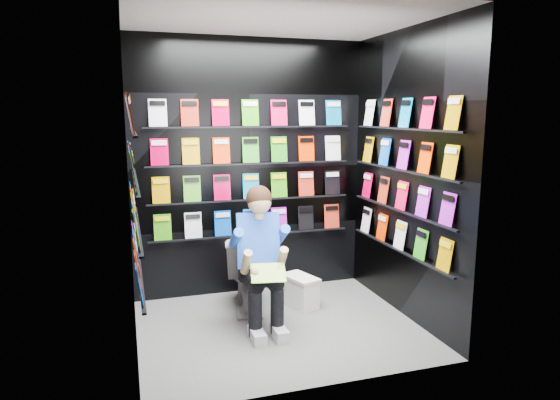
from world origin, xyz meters
name	(u,v)px	position (x,y,z in m)	size (l,w,h in m)	color
floor	(279,327)	(0.00, 0.00, 0.00)	(2.40, 2.40, 0.00)	slate
ceiling	(279,18)	(0.00, 0.00, 2.60)	(2.40, 2.40, 0.00)	white
wall_back	(250,168)	(0.00, 1.00, 1.30)	(2.40, 0.04, 2.60)	black
wall_front	(325,201)	(0.00, -1.00, 1.30)	(2.40, 0.04, 2.60)	black
wall_left	(129,187)	(-1.20, 0.00, 1.30)	(0.04, 2.00, 2.60)	black
wall_right	(406,176)	(1.20, 0.00, 1.30)	(0.04, 2.00, 2.60)	black
comics_back	(251,168)	(0.00, 0.97, 1.31)	(2.10, 0.06, 1.37)	#C80039
comics_left	(133,187)	(-1.17, 0.00, 1.31)	(0.06, 1.70, 1.37)	#C80039
comics_right	(403,175)	(1.17, 0.00, 1.31)	(0.06, 1.70, 1.37)	#C80039
toilet	(247,271)	(-0.15, 0.53, 0.37)	(0.42, 0.75, 0.73)	silver
longbox	(300,292)	(0.35, 0.42, 0.14)	(0.20, 0.36, 0.27)	white
longbox_lid	(300,278)	(0.35, 0.42, 0.28)	(0.22, 0.38, 0.03)	white
reader	(257,242)	(-0.15, 0.15, 0.75)	(0.50, 0.72, 1.34)	blue
held_comic	(268,273)	(-0.15, -0.20, 0.58)	(0.28, 0.01, 0.19)	green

